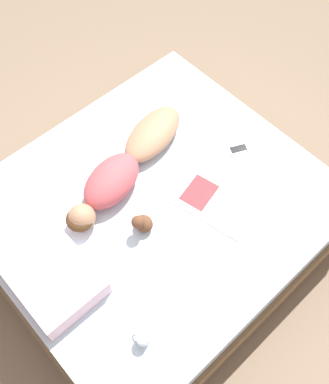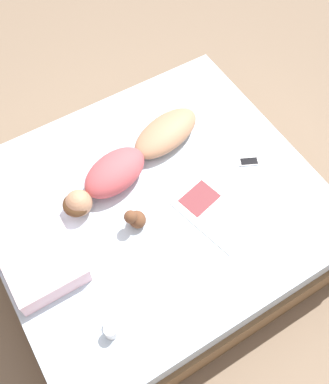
% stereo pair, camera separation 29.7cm
% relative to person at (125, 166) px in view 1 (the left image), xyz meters
% --- Properties ---
extents(ground_plane, '(12.00, 12.00, 0.00)m').
position_rel_person_xyz_m(ground_plane, '(-0.30, 0.00, -0.68)').
color(ground_plane, '#7A6651').
extents(bed, '(1.99, 2.21, 0.59)m').
position_rel_person_xyz_m(bed, '(-0.30, 0.00, -0.39)').
color(bed, brown).
rests_on(bed, ground_plane).
extents(person, '(0.53, 1.21, 0.20)m').
position_rel_person_xyz_m(person, '(0.00, 0.00, 0.00)').
color(person, '#A37556').
rests_on(person, bed).
extents(open_magazine, '(0.62, 0.46, 0.01)m').
position_rel_person_xyz_m(open_magazine, '(-0.59, -0.29, -0.09)').
color(open_magazine, white).
rests_on(open_magazine, bed).
extents(coffee_mug, '(0.11, 0.08, 0.09)m').
position_rel_person_xyz_m(coffee_mug, '(-0.93, 0.66, -0.04)').
color(coffee_mug, white).
rests_on(coffee_mug, bed).
extents(cell_phone, '(0.13, 0.16, 0.01)m').
position_rel_person_xyz_m(cell_phone, '(-0.39, -0.72, -0.08)').
color(cell_phone, silver).
rests_on(cell_phone, bed).
extents(plush_toy, '(0.12, 0.14, 0.17)m').
position_rel_person_xyz_m(plush_toy, '(-0.40, 0.20, -0.01)').
color(plush_toy, brown).
rests_on(plush_toy, bed).
extents(pillow, '(0.67, 0.43, 0.15)m').
position_rel_person_xyz_m(pillow, '(-0.26, 0.82, -0.02)').
color(pillow, beige).
rests_on(pillow, bed).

